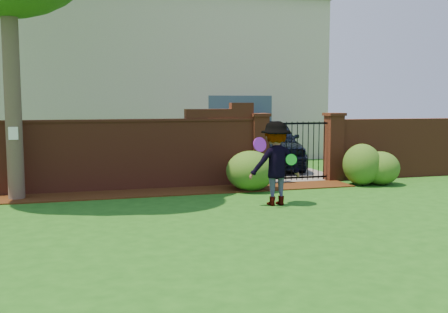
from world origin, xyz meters
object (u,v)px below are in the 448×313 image
object	(u,v)px
car	(268,143)
man	(276,164)
frisbee_purple	(260,145)
frisbee_green	(291,160)

from	to	relation	value
car	man	world-z (taller)	man
frisbee_purple	car	bearing A→B (deg)	67.40
man	frisbee_green	distance (m)	0.33
frisbee_green	car	bearing A→B (deg)	73.37
car	frisbee_green	world-z (taller)	car
man	frisbee_purple	bearing A→B (deg)	22.90
man	frisbee_purple	xyz separation A→B (m)	(-0.44, -0.21, 0.43)
car	frisbee_purple	bearing A→B (deg)	-100.90
car	man	size ratio (longest dim) A/B	2.70
frisbee_purple	frisbee_green	distance (m)	0.81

